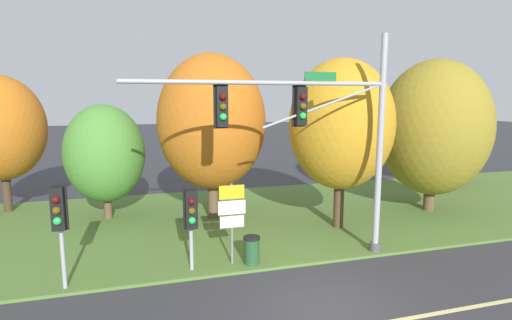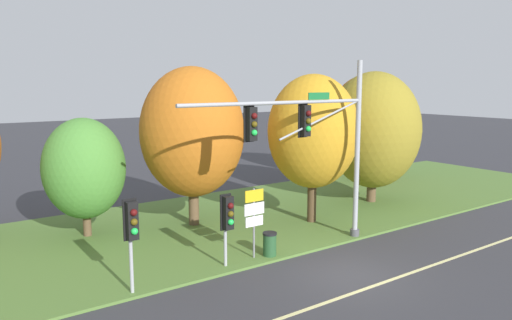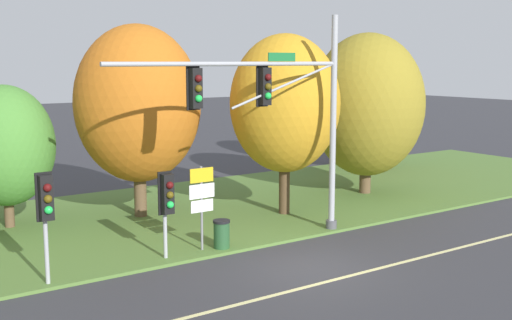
% 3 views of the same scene
% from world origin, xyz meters
% --- Properties ---
extents(ground_plane, '(160.00, 160.00, 0.00)m').
position_xyz_m(ground_plane, '(0.00, 0.00, 0.00)').
color(ground_plane, '#333338').
extents(grass_verge, '(48.00, 11.50, 0.10)m').
position_xyz_m(grass_verge, '(0.00, 8.25, 0.05)').
color(grass_verge, '#517533').
rests_on(grass_verge, ground).
extents(traffic_signal_mast, '(8.76, 0.49, 7.62)m').
position_xyz_m(traffic_signal_mast, '(0.90, 2.85, 4.67)').
color(traffic_signal_mast, '#9EA0A5').
rests_on(traffic_signal_mast, grass_verge).
extents(pedestrian_signal_near_kerb, '(0.46, 0.55, 3.11)m').
position_xyz_m(pedestrian_signal_near_kerb, '(-7.03, 2.68, 2.35)').
color(pedestrian_signal_near_kerb, '#9EA0A5').
rests_on(pedestrian_signal_near_kerb, grass_verge).
extents(pedestrian_signal_further_along, '(0.46, 0.55, 2.72)m').
position_xyz_m(pedestrian_signal_further_along, '(-3.32, 2.92, 2.02)').
color(pedestrian_signal_further_along, '#9EA0A5').
rests_on(pedestrian_signal_further_along, grass_verge).
extents(route_sign_post, '(0.91, 0.08, 2.73)m').
position_xyz_m(route_sign_post, '(-1.97, 3.18, 1.87)').
color(route_sign_post, slate).
rests_on(route_sign_post, grass_verge).
extents(tree_left_of_mast, '(4.00, 4.00, 6.56)m').
position_xyz_m(tree_left_of_mast, '(-11.09, 12.35, 4.15)').
color(tree_left_of_mast, '#423021').
rests_on(tree_left_of_mast, grass_verge).
extents(tree_behind_signpost, '(3.52, 3.52, 5.21)m').
position_xyz_m(tree_behind_signpost, '(-6.31, 9.77, 3.10)').
color(tree_behind_signpost, brown).
rests_on(tree_behind_signpost, grass_verge).
extents(tree_mid_verge, '(4.84, 4.84, 7.44)m').
position_xyz_m(tree_mid_verge, '(-1.64, 8.57, 4.50)').
color(tree_mid_verge, brown).
rests_on(tree_mid_verge, grass_verge).
extents(tree_tall_centre, '(4.33, 4.33, 7.10)m').
position_xyz_m(tree_tall_centre, '(3.26, 5.69, 4.48)').
color(tree_tall_centre, '#4C3823').
rests_on(tree_tall_centre, grass_verge).
extents(tree_right_far, '(5.18, 5.18, 7.30)m').
position_xyz_m(tree_right_far, '(8.80, 6.80, 4.15)').
color(tree_right_far, brown).
rests_on(tree_right_far, grass_verge).
extents(tree_furthest_back, '(4.95, 4.95, 7.21)m').
position_xyz_m(tree_furthest_back, '(13.80, 11.95, 4.20)').
color(tree_furthest_back, '#423021').
rests_on(tree_furthest_back, grass_verge).
extents(trash_bin, '(0.56, 0.56, 0.93)m').
position_xyz_m(trash_bin, '(-1.33, 3.02, 0.57)').
color(trash_bin, '#234C28').
rests_on(trash_bin, grass_verge).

